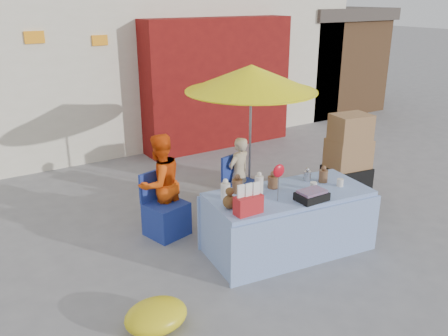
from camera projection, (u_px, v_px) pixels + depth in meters
ground at (248, 261)px, 5.68m from camera, size 80.00×80.00×0.00m
market_table at (287, 221)px, 5.82m from camera, size 2.12×1.19×1.22m
chair_left at (166, 216)px, 6.25m from camera, size 0.58×0.57×0.85m
chair_right at (243, 196)px, 6.89m from camera, size 0.58×0.57×0.85m
vendor_orange at (160, 184)px, 6.22m from camera, size 0.76×0.66×1.35m
vendor_beige at (239, 174)px, 6.89m from camera, size 0.46×0.36×1.11m
umbrella at (251, 79)px, 6.70m from camera, size 1.90×1.90×2.09m
box_stack at (347, 163)px, 7.11m from camera, size 0.69×0.60×1.39m
tarp_bundle at (156, 316)px, 4.50m from camera, size 0.73×0.65×0.28m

